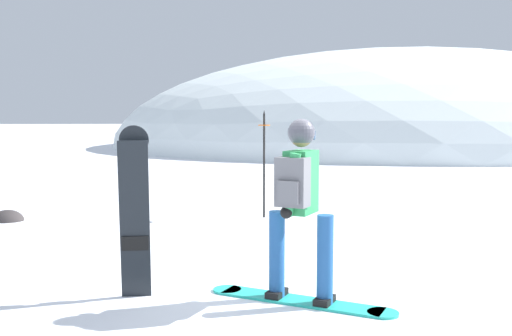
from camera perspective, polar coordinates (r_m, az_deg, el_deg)
The scene contains 7 objects.
ground_plane at distance 5.96m, azimuth 2.44°, elevation -11.77°, with size 300.00×300.00×0.00m, color white.
ridge_peak_main at distance 36.59m, azimuth 13.92°, elevation 2.20°, with size 34.43×30.99×11.50m.
snowboarder_main at distance 5.28m, azimuth 4.35°, elevation -3.75°, with size 1.59×1.12×1.71m.
spare_snowboard at distance 5.55m, azimuth -11.99°, elevation -4.24°, with size 0.28×0.19×1.65m.
piste_marker_near at distance 9.83m, azimuth 0.81°, elevation 1.17°, with size 0.20×0.20×1.85m.
rock_dark at distance 10.69m, azimuth 4.85°, elevation -4.26°, with size 0.47×0.40×0.33m.
rock_mid at distance 10.47m, azimuth -23.50°, elevation -4.85°, with size 0.53×0.45×0.37m.
Camera 1 is at (-0.91, -5.63, 1.73)m, focal length 40.20 mm.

